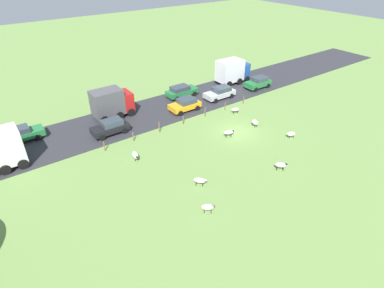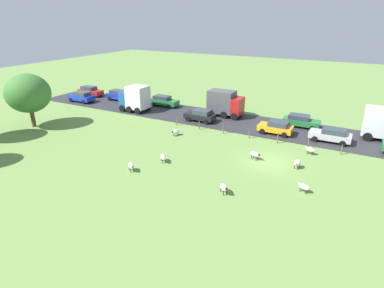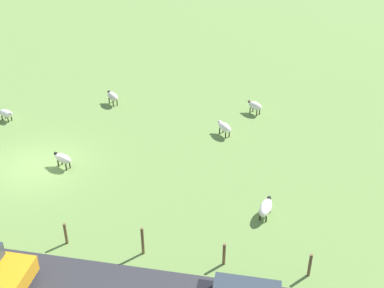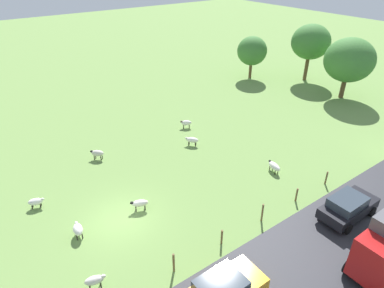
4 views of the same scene
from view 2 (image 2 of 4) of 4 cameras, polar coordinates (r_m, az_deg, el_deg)
ground_plane at (r=31.53m, az=13.64°, el=-3.10°), size 160.00×160.00×0.00m
road_strip at (r=40.63m, az=17.46°, el=2.29°), size 8.00×80.00×0.06m
sheep_0 at (r=34.20m, az=20.48°, el=-0.98°), size 0.69×1.10×0.73m
sheep_1 at (r=26.92m, az=19.46°, el=-7.27°), size 0.74×1.07×0.70m
sheep_2 at (r=37.19m, az=-2.91°, el=2.24°), size 1.34×0.72×0.73m
sheep_3 at (r=31.51m, az=11.28°, el=-1.85°), size 0.83×1.18×0.76m
sheep_4 at (r=29.14m, az=-10.87°, el=-3.89°), size 0.96×1.06×0.76m
sheep_5 at (r=25.28m, az=5.76°, el=-7.76°), size 1.06×1.06×0.80m
sheep_6 at (r=30.71m, az=18.39°, el=-3.25°), size 1.08×0.68×0.80m
sheep_7 at (r=30.49m, az=-5.20°, el=-2.36°), size 1.10×1.05×0.75m
tree_1 at (r=44.00m, az=-27.37°, el=8.08°), size 5.31×5.31×6.65m
fence_post_0 at (r=35.37m, az=25.28°, el=-0.97°), size 0.12×0.12×1.01m
fence_post_1 at (r=35.58m, az=20.15°, el=-0.02°), size 0.12×0.12×1.03m
fence_post_2 at (r=36.05m, az=15.14°, el=1.04°), size 0.12×0.12×1.22m
fence_post_3 at (r=36.87m, az=10.27°, el=1.77°), size 0.12×0.12×1.01m
fence_post_4 at (r=37.87m, az=5.65°, el=2.79°), size 0.12×0.12×1.29m
fence_post_5 at (r=39.19m, az=1.29°, el=3.36°), size 0.12×0.12×1.01m
fence_post_6 at (r=40.69m, az=-2.77°, el=4.07°), size 0.12×0.12×1.04m
truck_0 at (r=47.26m, az=-10.16°, el=8.11°), size 2.89×3.94×3.68m
truck_2 at (r=44.28m, az=5.93°, el=7.34°), size 2.65×4.73×3.50m
car_0 at (r=54.21m, az=-13.06°, el=8.55°), size 1.99×4.00×1.67m
car_1 at (r=38.80m, az=14.88°, el=2.96°), size 2.12×3.96×1.53m
car_2 at (r=42.06m, az=18.94°, el=3.97°), size 2.05×4.43×1.54m
car_3 at (r=42.05m, az=1.53°, el=5.19°), size 2.01×4.03×1.55m
car_4 at (r=58.76m, az=-17.81°, el=9.07°), size 1.94×4.58×1.62m
car_5 at (r=49.54m, az=-5.13°, el=7.74°), size 1.93×4.57×1.59m
car_6 at (r=38.30m, az=23.69°, el=1.56°), size 2.08×4.37×1.55m
car_8 at (r=54.85m, az=-19.25°, el=8.04°), size 2.07×4.34×1.65m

